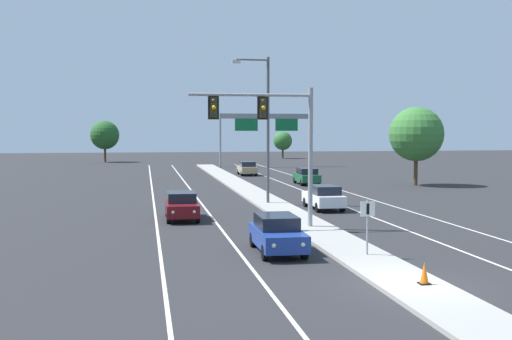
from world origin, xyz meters
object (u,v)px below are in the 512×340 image
car_oncoming_darkred (182,205)px  car_receding_green (307,176)px  car_receding_tan (247,168)px  tree_far_right_a (416,134)px  tree_far_left_c (105,135)px  traffic_cone_median_nose (424,273)px  street_lamp_median (265,121)px  car_receding_white (324,197)px  median_sign_post (368,219)px  highway_sign_gantry (266,123)px  car_oncoming_blue (277,233)px  overhead_signal_mast (273,128)px  tree_far_right_c (283,141)px

car_oncoming_darkred → car_receding_green: same height
car_receding_tan → tree_far_right_a: (13.37, -16.02, 3.96)m
tree_far_left_c → traffic_cone_median_nose: bearing=-79.9°
street_lamp_median → car_receding_white: (3.29, -3.25, -4.97)m
traffic_cone_median_nose → tree_far_right_a: tree_far_right_a is taller
car_oncoming_darkred → traffic_cone_median_nose: car_oncoming_darkred is taller
median_sign_post → tree_far_left_c: 82.32m
car_receding_tan → tree_far_right_a: tree_far_right_a is taller
car_receding_white → highway_sign_gantry: (5.34, 47.75, 5.34)m
highway_sign_gantry → street_lamp_median: bearing=-101.0°
car_oncoming_blue → tree_far_left_c: size_ratio=0.67×
overhead_signal_mast → car_receding_green: 28.13m
median_sign_post → car_receding_green: bearing=79.6°
street_lamp_median → tree_far_right_c: street_lamp_median is taller
car_oncoming_blue → car_oncoming_darkred: bearing=107.5°
car_receding_green → highway_sign_gantry: size_ratio=0.34×
tree_far_right_a → median_sign_post: bearing=-117.0°
median_sign_post → highway_sign_gantry: size_ratio=0.17×
car_oncoming_blue → tree_far_right_c: size_ratio=0.91×
street_lamp_median → median_sign_post: bearing=-88.0°
tree_far_right_a → tree_far_right_c: 57.42m
car_oncoming_darkred → car_receding_green: 25.32m
car_receding_green → overhead_signal_mast: bearing=-108.0°
traffic_cone_median_nose → tree_far_right_c: bearing=80.5°
car_receding_tan → traffic_cone_median_nose: (-2.59, -52.61, -0.31)m
street_lamp_median → car_oncoming_darkred: (-6.08, -6.36, -4.97)m
car_receding_tan → tree_far_right_a: 21.24m
traffic_cone_median_nose → car_receding_white: bearing=83.1°
traffic_cone_median_nose → tree_far_right_c: tree_far_right_c is taller
car_receding_green → tree_far_right_a: (9.79, -2.66, 3.96)m
street_lamp_median → highway_sign_gantry: (8.64, 44.50, 0.37)m
median_sign_post → highway_sign_gantry: bearing=82.8°
car_oncoming_blue → highway_sign_gantry: size_ratio=0.34×
median_sign_post → car_oncoming_darkred: 14.20m
median_sign_post → street_lamp_median: street_lamp_median is taller
car_oncoming_darkred → car_receding_tan: size_ratio=1.00×
car_receding_tan → tree_far_left_c: (-17.84, 33.33, 3.53)m
car_oncoming_blue → street_lamp_median: bearing=81.0°
tree_far_left_c → highway_sign_gantry: bearing=-37.2°
overhead_signal_mast → traffic_cone_median_nose: size_ratio=9.73×
car_receding_white → car_receding_tan: same height
car_oncoming_darkred → tree_far_right_a: 29.99m
median_sign_post → car_receding_tan: size_ratio=0.49×
street_lamp_median → tree_far_right_c: (16.58, 70.10, -2.59)m
street_lamp_median → car_oncoming_blue: size_ratio=2.23×
median_sign_post → tree_far_right_c: size_ratio=0.45×
overhead_signal_mast → car_receding_green: overhead_signal_mast is taller
traffic_cone_median_nose → highway_sign_gantry: highway_sign_gantry is taller
car_oncoming_darkred → median_sign_post: bearing=-61.7°
overhead_signal_mast → tree_far_right_c: (18.23, 81.15, -2.07)m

